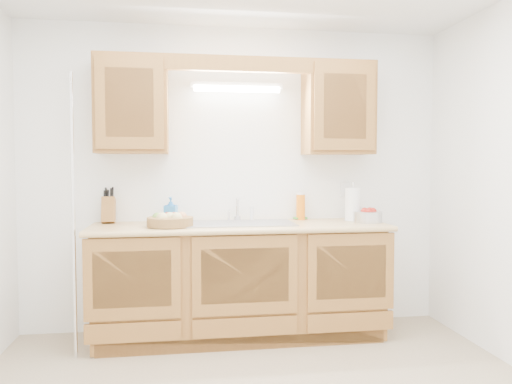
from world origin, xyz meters
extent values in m
cube|color=white|center=(0.00, 1.50, 1.25)|extent=(3.50, 0.02, 2.50)
cube|color=white|center=(0.00, -1.50, 1.25)|extent=(3.50, 0.02, 2.50)
cube|color=#A36B2F|center=(0.00, 1.20, 0.44)|extent=(2.20, 0.60, 0.86)
cube|color=#DABA72|center=(0.00, 1.19, 0.88)|extent=(2.30, 0.63, 0.04)
cube|color=#A36B2F|center=(-0.83, 1.33, 1.83)|extent=(0.55, 0.33, 0.75)
cube|color=#A36B2F|center=(0.83, 1.33, 1.83)|extent=(0.55, 0.33, 0.75)
cube|color=#A36B2F|center=(0.00, 1.19, 2.14)|extent=(2.20, 0.05, 0.12)
cylinder|color=white|center=(0.00, 1.40, 1.98)|extent=(0.70, 0.05, 0.05)
cube|color=white|center=(0.00, 1.43, 2.01)|extent=(0.76, 0.06, 0.05)
cube|color=#9E9EA3|center=(0.00, 1.21, 0.90)|extent=(0.84, 0.46, 0.01)
cube|color=#9E9EA3|center=(-0.21, 1.21, 0.82)|extent=(0.39, 0.40, 0.16)
cube|color=#9E9EA3|center=(0.21, 1.21, 0.82)|extent=(0.39, 0.40, 0.16)
cylinder|color=silver|center=(0.00, 1.41, 0.92)|extent=(0.06, 0.06, 0.04)
cylinder|color=silver|center=(0.00, 1.41, 1.00)|extent=(0.02, 0.02, 0.16)
cylinder|color=silver|center=(0.00, 1.35, 1.09)|extent=(0.02, 0.12, 0.02)
cylinder|color=white|center=(0.12, 1.41, 0.96)|extent=(0.03, 0.03, 0.12)
cylinder|color=silver|center=(-1.20, 0.94, 1.00)|extent=(0.03, 0.03, 2.00)
cube|color=white|center=(0.95, 1.49, 1.15)|extent=(0.08, 0.01, 0.12)
cylinder|color=olive|center=(-0.54, 1.10, 0.94)|extent=(0.42, 0.42, 0.07)
sphere|color=#D8C67F|center=(-0.60, 1.06, 0.97)|extent=(0.09, 0.09, 0.09)
sphere|color=#D8C67F|center=(-0.49, 1.05, 0.97)|extent=(0.09, 0.09, 0.09)
sphere|color=tan|center=(-0.45, 1.14, 0.97)|extent=(0.08, 0.08, 0.08)
sphere|color=#A81C13|center=(-0.56, 1.16, 0.97)|extent=(0.08, 0.08, 0.08)
sphere|color=#72A53F|center=(-0.64, 1.13, 0.97)|extent=(0.08, 0.08, 0.08)
sphere|color=#D8C67F|center=(-0.54, 1.09, 0.97)|extent=(0.08, 0.08, 0.08)
sphere|color=#A81C13|center=(-0.51, 1.19, 0.97)|extent=(0.07, 0.07, 0.07)
cube|color=#A36B2F|center=(-1.03, 1.41, 1.00)|extent=(0.11, 0.17, 0.23)
cylinder|color=black|center=(-1.06, 1.40, 1.12)|extent=(0.02, 0.04, 0.08)
cylinder|color=black|center=(-1.03, 1.40, 1.12)|extent=(0.02, 0.04, 0.08)
cylinder|color=black|center=(-1.00, 1.40, 1.13)|extent=(0.02, 0.04, 0.08)
cylinder|color=black|center=(-1.05, 1.43, 1.13)|extent=(0.02, 0.04, 0.08)
cylinder|color=black|center=(-1.01, 1.43, 1.14)|extent=(0.02, 0.04, 0.08)
cylinder|color=black|center=(-1.06, 1.46, 1.14)|extent=(0.02, 0.04, 0.08)
cylinder|color=black|center=(-1.00, 1.46, 1.14)|extent=(0.02, 0.04, 0.08)
cylinder|color=orange|center=(0.54, 1.43, 1.01)|extent=(0.09, 0.09, 0.21)
cylinder|color=white|center=(0.54, 1.43, 1.12)|extent=(0.07, 0.07, 0.01)
imported|color=#2779C7|center=(-0.54, 1.34, 1.00)|extent=(0.11, 0.12, 0.21)
cube|color=#CC333F|center=(0.54, 1.44, 0.90)|extent=(0.12, 0.09, 0.01)
cube|color=green|center=(0.54, 1.44, 0.91)|extent=(0.12, 0.09, 0.02)
cylinder|color=silver|center=(0.94, 1.25, 0.91)|extent=(0.16, 0.16, 0.01)
cylinder|color=silver|center=(0.94, 1.25, 1.06)|extent=(0.02, 0.02, 0.31)
cylinder|color=white|center=(0.94, 1.25, 1.04)|extent=(0.14, 0.14, 0.26)
sphere|color=silver|center=(0.94, 1.25, 1.21)|extent=(0.02, 0.02, 0.02)
cylinder|color=silver|center=(1.03, 1.16, 0.94)|extent=(0.25, 0.25, 0.09)
sphere|color=#A81C13|center=(1.00, 1.16, 0.99)|extent=(0.06, 0.06, 0.06)
sphere|color=#A81C13|center=(1.06, 1.18, 0.99)|extent=(0.06, 0.06, 0.06)
sphere|color=#A81C13|center=(1.03, 1.13, 0.99)|extent=(0.06, 0.06, 0.06)
sphere|color=#A81C13|center=(1.07, 1.14, 0.99)|extent=(0.06, 0.06, 0.06)
camera|label=1|loc=(-0.45, -2.67, 1.35)|focal=35.00mm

